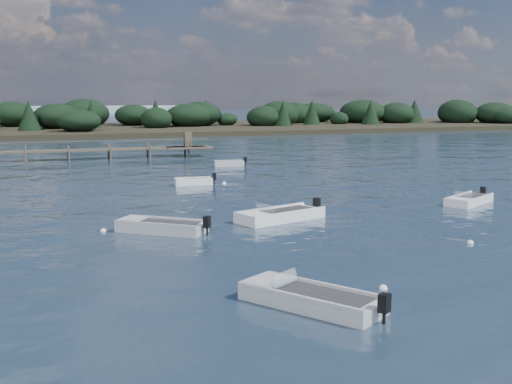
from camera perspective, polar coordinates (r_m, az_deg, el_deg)
name	(u,v)px	position (r m, az deg, el deg)	size (l,w,h in m)	color
ground	(136,149)	(83.68, -10.61, 3.81)	(400.00, 400.00, 0.00)	#152231
tender_far_grey_b	(229,164)	(62.34, -2.42, 2.47)	(3.25, 1.52, 1.09)	#A7ACAF
tender_far_white	(194,183)	(49.53, -5.57, 0.82)	(3.22, 1.36, 1.09)	white
dinghy_near_olive	(311,302)	(21.41, 4.89, -9.68)	(4.09, 4.98, 1.26)	#A7ACAF
dinghy_mid_grey	(162,229)	(32.81, -8.37, -3.24)	(4.58, 4.05, 1.23)	#A7ACAF
dinghy_mid_white_b	(469,201)	(42.95, 18.40, -0.81)	(4.37, 3.44, 1.11)	white
dinghy_mid_white_a	(280,217)	(35.53, 2.15, -2.24)	(5.53, 3.49, 1.28)	white
buoy_a	(383,289)	(23.63, 11.23, -8.46)	(0.32, 0.32, 0.32)	white
buoy_b	(470,243)	(31.69, 18.50, -4.34)	(0.32, 0.32, 0.32)	white
buoy_c	(103,231)	(33.52, -13.41, -3.43)	(0.32, 0.32, 0.32)	white
buoy_e	(224,184)	(50.04, -2.86, 0.75)	(0.32, 0.32, 0.32)	white
far_headland	(232,119)	(128.12, -2.16, 6.47)	(190.00, 40.00, 5.80)	black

